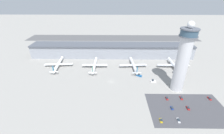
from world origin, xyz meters
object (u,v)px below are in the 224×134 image
car_maroon_suv (167,98)px  car_grey_coupe (188,108)px  airplane_gate_charlie (133,65)px  car_blue_compact (161,120)px  service_truck_fuel (176,72)px  airplane_gate_delta (174,65)px  car_silver_sedan (172,108)px  airplane_gate_alpha (58,64)px  service_truck_baggage (139,75)px  control_tower (183,59)px  car_white_wagon (178,120)px  service_truck_catering (153,81)px  car_yellow_taxi (209,98)px  airplane_gate_bravo (95,65)px  car_navy_sedan (181,98)px

car_maroon_suv → car_grey_coupe: 18.52m
airplane_gate_charlie → car_blue_compact: 88.01m
service_truck_fuel → car_grey_coupe: 62.59m
airplane_gate_delta → car_silver_sedan: 78.72m
airplane_gate_delta → car_grey_coupe: bearing=-100.4°
airplane_gate_alpha → airplane_gate_charlie: size_ratio=1.00×
airplane_gate_alpha → car_maroon_suv: bearing=-27.6°
service_truck_baggage → service_truck_fuel: bearing=11.1°
car_grey_coupe → service_truck_baggage: bearing=122.2°
control_tower → airplane_gate_alpha: (-133.64, 46.78, -29.05)m
airplane_gate_alpha → airplane_gate_delta: size_ratio=1.09×
service_truck_fuel → car_white_wagon: size_ratio=1.74×
control_tower → airplane_gate_alpha: size_ratio=1.52×
car_silver_sedan → car_blue_compact: 18.82m
airplane_gate_charlie → car_white_wagon: size_ratio=9.09×
service_truck_catering → car_white_wagon: 54.17m
airplane_gate_alpha → service_truck_baggage: (100.26, -22.52, -2.76)m
car_yellow_taxi → car_grey_coupe: 28.18m
airplane_gate_delta → car_maroon_suv: 67.24m
control_tower → airplane_gate_bravo: bearing=153.0°
airplane_gate_alpha → service_truck_catering: size_ratio=7.58×
car_silver_sedan → car_navy_sedan: bearing=45.5°
control_tower → car_blue_compact: size_ratio=15.47×
airplane_gate_alpha → service_truck_catering: airplane_gate_alpha is taller
airplane_gate_charlie → car_navy_sedan: (37.00, -60.29, -3.47)m
control_tower → airplane_gate_bravo: size_ratio=1.58×
car_silver_sedan → service_truck_catering: bearing=99.1°
service_truck_baggage → car_blue_compact: bearing=-84.1°
car_grey_coupe → airplane_gate_charlie: bearing=116.9°
service_truck_fuel → car_maroon_suv: bearing=-118.0°
car_white_wagon → service_truck_baggage: bearing=107.0°
service_truck_catering → service_truck_fuel: 38.35m
service_truck_baggage → car_silver_sedan: size_ratio=1.64×
car_maroon_suv → car_grey_coupe: car_grey_coupe is taller
service_truck_baggage → car_navy_sedan: (32.76, -39.22, -0.48)m
car_silver_sedan → car_grey_coupe: car_grey_coupe is taller
airplane_gate_delta → airplane_gate_charlie: bearing=-179.6°
service_truck_fuel → car_grey_coupe: (-12.33, -61.36, -0.28)m
car_grey_coupe → car_navy_sedan: (-0.28, 13.23, -0.10)m
car_grey_coupe → car_white_wagon: (-12.97, -13.35, -0.06)m
car_navy_sedan → airplane_gate_delta: bearing=77.1°
car_silver_sedan → car_navy_sedan: 18.57m
car_yellow_taxi → car_white_wagon: size_ratio=0.98×
airplane_gate_bravo → car_navy_sedan: airplane_gate_bravo is taller
airplane_gate_delta → service_truck_catering: bearing=-134.9°
airplane_gate_bravo → car_white_wagon: size_ratio=8.80×
airplane_gate_alpha → service_truck_fuel: size_ratio=5.24×
service_truck_baggage → car_grey_coupe: bearing=-57.8°
service_truck_catering → car_white_wagon: service_truck_catering is taller
airplane_gate_charlie → car_maroon_suv: size_ratio=10.28×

